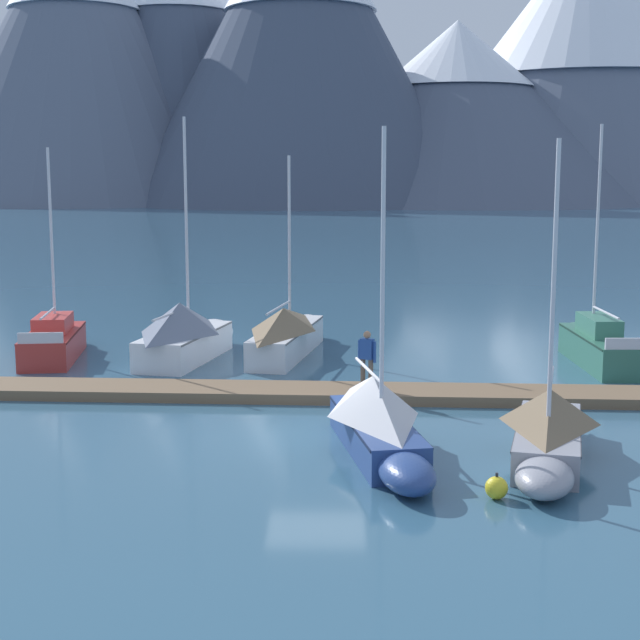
{
  "coord_description": "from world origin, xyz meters",
  "views": [
    {
      "loc": [
        0.45,
        -23.29,
        6.62
      ],
      "look_at": [
        0.0,
        6.0,
        2.0
      ],
      "focal_mm": 53.52,
      "sensor_mm": 36.0,
      "label": 1
    }
  ],
  "objects": [
    {
      "name": "mooring_buoy_inner_mooring",
      "position": [
        3.75,
        -4.66,
        0.24
      ],
      "size": [
        0.47,
        0.47,
        0.55
      ],
      "color": "yellow",
      "rests_on": "ground"
    },
    {
      "name": "mountain_east_summit",
      "position": [
        25.24,
        176.19,
        18.86
      ],
      "size": [
        82.42,
        82.42,
        36.54
      ],
      "color": "#4C566B",
      "rests_on": "ground"
    },
    {
      "name": "mountain_central_massif",
      "position": [
        -32.55,
        183.27,
        32.74
      ],
      "size": [
        60.9,
        60.9,
        63.23
      ],
      "color": "#424C60",
      "rests_on": "ground"
    },
    {
      "name": "sailboat_outer_slip",
      "position": [
        9.46,
        9.17,
        0.69
      ],
      "size": [
        1.54,
        6.33,
        8.15
      ],
      "color": "#336B56",
      "rests_on": "ground"
    },
    {
      "name": "person_on_dock",
      "position": [
        1.4,
        4.03,
        1.26
      ],
      "size": [
        0.52,
        0.38,
        1.69
      ],
      "color": "brown",
      "rests_on": "dock"
    },
    {
      "name": "sailboat_mid_dock_starboard",
      "position": [
        1.49,
        -1.62,
        0.83
      ],
      "size": [
        2.46,
        6.57,
        7.58
      ],
      "color": "navy",
      "rests_on": "ground"
    },
    {
      "name": "sailboat_second_berth",
      "position": [
        -4.77,
        9.68,
        0.98
      ],
      "size": [
        3.08,
        6.66,
        8.43
      ],
      "color": "white",
      "rests_on": "ground"
    },
    {
      "name": "ground_plane",
      "position": [
        0.0,
        0.0,
        0.0
      ],
      "size": [
        700.0,
        700.0,
        0.0
      ],
      "primitive_type": "plane",
      "color": "#335B75"
    },
    {
      "name": "sailboat_far_berth",
      "position": [
        5.36,
        -2.08,
        0.73
      ],
      "size": [
        2.83,
        6.18,
        7.29
      ],
      "color": "#93939E",
      "rests_on": "ground"
    },
    {
      "name": "mountain_shoulder_ridge",
      "position": [
        -6.24,
        166.34,
        32.35
      ],
      "size": [
        68.3,
        68.3,
        62.15
      ],
      "color": "#424C60",
      "rests_on": "ground"
    },
    {
      "name": "sailboat_mid_dock_port",
      "position": [
        -1.24,
        10.55,
        0.87
      ],
      "size": [
        2.71,
        7.48,
        7.13
      ],
      "color": "silver",
      "rests_on": "ground"
    },
    {
      "name": "sailboat_nearest_berth",
      "position": [
        -9.53,
        10.12,
        0.63
      ],
      "size": [
        2.22,
        6.13,
        7.4
      ],
      "color": "#B2332D",
      "rests_on": "ground"
    },
    {
      "name": "mountain_rear_spur",
      "position": [
        54.19,
        189.83,
        31.12
      ],
      "size": [
        83.74,
        83.74,
        58.24
      ],
      "color": "slate",
      "rests_on": "ground"
    },
    {
      "name": "dock",
      "position": [
        0.0,
        4.0,
        0.15
      ],
      "size": [
        22.56,
        2.99,
        0.3
      ],
      "color": "brown",
      "rests_on": "ground"
    },
    {
      "name": "mountain_west_summit",
      "position": [
        -51.6,
        173.81,
        31.27
      ],
      "size": [
        68.14,
        68.14,
        60.57
      ],
      "color": "slate",
      "rests_on": "ground"
    }
  ]
}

